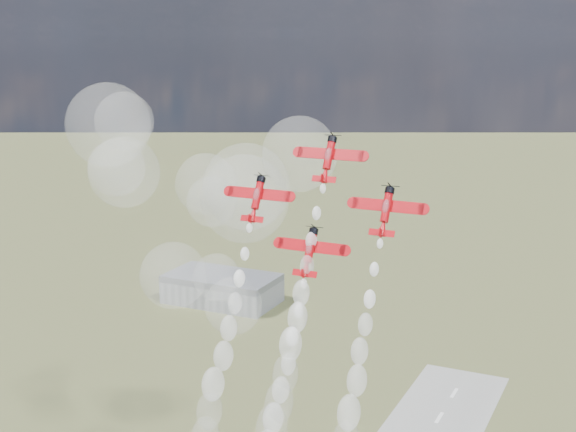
{
  "coord_description": "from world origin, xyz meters",
  "views": [
    {
      "loc": [
        56.41,
        -124.96,
        120.64
      ],
      "look_at": [
        -1.93,
        -0.54,
        89.3
      ],
      "focal_mm": 50.0,
      "sensor_mm": 36.0,
      "label": 1
    }
  ],
  "objects_px": {
    "plane_slot": "(310,251)",
    "plane_left": "(257,198)",
    "plane_right": "(386,210)",
    "hangar": "(222,288)",
    "plane_lead": "(329,158)"
  },
  "relations": [
    {
      "from": "hangar",
      "to": "plane_lead",
      "type": "relative_size",
      "value": 4.06
    },
    {
      "from": "plane_left",
      "to": "plane_right",
      "type": "xyz_separation_m",
      "value": [
        24.07,
        0.0,
        0.0
      ]
    },
    {
      "from": "hangar",
      "to": "plane_left",
      "type": "distance_m",
      "value": 229.16
    },
    {
      "from": "plane_lead",
      "to": "plane_slot",
      "type": "distance_m",
      "value": 16.85
    },
    {
      "from": "hangar",
      "to": "plane_lead",
      "type": "distance_m",
      "value": 235.04
    },
    {
      "from": "plane_lead",
      "to": "plane_slot",
      "type": "relative_size",
      "value": 1.0
    },
    {
      "from": "plane_right",
      "to": "plane_slot",
      "type": "distance_m",
      "value": 14.69
    },
    {
      "from": "plane_slot",
      "to": "plane_left",
      "type": "bearing_deg",
      "value": 161.55
    },
    {
      "from": "plane_right",
      "to": "plane_slot",
      "type": "bearing_deg",
      "value": -161.55
    },
    {
      "from": "hangar",
      "to": "plane_lead",
      "type": "height_order",
      "value": "plane_lead"
    },
    {
      "from": "hangar",
      "to": "plane_slot",
      "type": "height_order",
      "value": "plane_slot"
    },
    {
      "from": "hangar",
      "to": "plane_right",
      "type": "bearing_deg",
      "value": -53.01
    },
    {
      "from": "plane_left",
      "to": "plane_right",
      "type": "bearing_deg",
      "value": 0.0
    },
    {
      "from": "plane_lead",
      "to": "plane_right",
      "type": "xyz_separation_m",
      "value": [
        12.04,
        -4.02,
        -7.41
      ]
    },
    {
      "from": "plane_lead",
      "to": "plane_right",
      "type": "relative_size",
      "value": 1.0
    }
  ]
}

